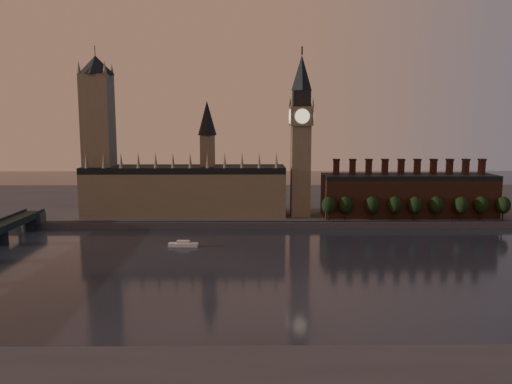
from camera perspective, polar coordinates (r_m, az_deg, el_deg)
ground at (r=219.46m, az=5.25°, el=-9.10°), size 900.00×900.00×0.00m
north_bank at (r=392.31m, az=2.61°, el=-1.17°), size 900.00×182.00×4.00m
palace_of_westminster at (r=329.10m, az=-8.01°, el=0.45°), size 130.00×30.30×74.00m
victoria_tower at (r=338.17m, az=-17.58°, el=6.73°), size 24.00×24.00×108.00m
big_ben at (r=320.35m, az=5.16°, el=6.61°), size 15.00×15.00×107.00m
chimney_block at (r=337.82m, az=16.97°, el=-0.28°), size 110.00×25.00×37.00m
embankment_tree_0 at (r=311.38m, az=8.30°, el=-1.50°), size 8.60×8.60×14.88m
embankment_tree_1 at (r=313.86m, az=10.19°, el=-1.47°), size 8.60×8.60×14.88m
embankment_tree_2 at (r=317.18m, az=13.12°, el=-1.46°), size 8.60×8.60×14.88m
embankment_tree_3 at (r=320.56m, az=15.58°, el=-1.44°), size 8.60×8.60×14.88m
embankment_tree_4 at (r=323.63m, az=17.73°, el=-1.44°), size 8.60×8.60×14.88m
embankment_tree_5 at (r=329.09m, az=19.90°, el=-1.39°), size 8.60×8.60×14.88m
embankment_tree_6 at (r=332.92m, az=22.38°, el=-1.41°), size 8.60×8.60×14.88m
embankment_tree_7 at (r=339.28m, az=24.34°, el=-1.35°), size 8.60×8.60×14.88m
embankment_tree_8 at (r=344.17m, az=26.42°, el=-1.36°), size 8.60×8.60×14.88m
river_boat at (r=264.51m, az=-8.32°, el=-5.92°), size 15.48×4.81×3.07m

